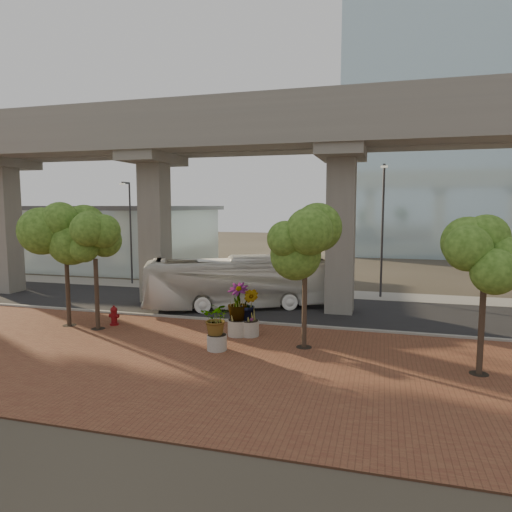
# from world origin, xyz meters

# --- Properties ---
(ground) EXTENTS (160.00, 160.00, 0.00)m
(ground) POSITION_xyz_m (0.00, 0.00, 0.00)
(ground) COLOR #352F27
(ground) RESTS_ON ground
(brick_plaza) EXTENTS (70.00, 13.00, 0.06)m
(brick_plaza) POSITION_xyz_m (0.00, -8.00, 0.03)
(brick_plaza) COLOR brown
(brick_plaza) RESTS_ON ground
(asphalt_road) EXTENTS (90.00, 8.00, 0.04)m
(asphalt_road) POSITION_xyz_m (0.00, 2.00, 0.02)
(asphalt_road) COLOR black
(asphalt_road) RESTS_ON ground
(curb_strip) EXTENTS (70.00, 0.25, 0.16)m
(curb_strip) POSITION_xyz_m (0.00, -2.00, 0.08)
(curb_strip) COLOR gray
(curb_strip) RESTS_ON ground
(far_sidewalk) EXTENTS (90.00, 3.00, 0.06)m
(far_sidewalk) POSITION_xyz_m (0.00, 7.50, 0.03)
(far_sidewalk) COLOR gray
(far_sidewalk) RESTS_ON ground
(transit_viaduct) EXTENTS (72.00, 5.60, 12.40)m
(transit_viaduct) POSITION_xyz_m (0.00, 2.00, 7.29)
(transit_viaduct) COLOR gray
(transit_viaduct) RESTS_ON ground
(station_pavilion) EXTENTS (23.00, 13.00, 6.30)m
(station_pavilion) POSITION_xyz_m (-20.00, 16.00, 3.22)
(station_pavilion) COLOR silver
(station_pavilion) RESTS_ON ground
(transit_bus) EXTENTS (11.48, 7.18, 3.18)m
(transit_bus) POSITION_xyz_m (-0.16, 1.40, 1.59)
(transit_bus) COLOR silver
(transit_bus) RESTS_ON ground
(fire_hydrant) EXTENTS (0.52, 0.47, 1.03)m
(fire_hydrant) POSITION_xyz_m (-5.13, -4.34, 0.56)
(fire_hydrant) COLOR maroon
(fire_hydrant) RESTS_ON ground
(planter_front) EXTENTS (1.92, 1.92, 2.11)m
(planter_front) POSITION_xyz_m (1.56, -6.83, 1.34)
(planter_front) COLOR #9F9B8F
(planter_front) RESTS_ON ground
(planter_right) EXTENTS (2.40, 2.40, 2.56)m
(planter_right) POSITION_xyz_m (1.75, -4.46, 1.61)
(planter_right) COLOR #A8A098
(planter_right) RESTS_ON ground
(planter_left) EXTENTS (2.12, 2.12, 2.33)m
(planter_left) POSITION_xyz_m (2.28, -4.34, 1.47)
(planter_left) COLOR gray
(planter_left) RESTS_ON ground
(street_tree_far_west) EXTENTS (4.07, 4.07, 6.35)m
(street_tree_far_west) POSITION_xyz_m (-7.36, -5.04, 4.54)
(street_tree_far_west) COLOR #413225
(street_tree_far_west) RESTS_ON ground
(street_tree_near_west) EXTENTS (3.61, 3.61, 6.30)m
(street_tree_near_west) POSITION_xyz_m (-5.50, -5.22, 4.69)
(street_tree_near_west) COLOR #413225
(street_tree_near_west) RESTS_ON ground
(street_tree_near_east) EXTENTS (3.39, 3.39, 6.01)m
(street_tree_near_east) POSITION_xyz_m (5.14, -5.43, 4.50)
(street_tree_near_east) COLOR #413225
(street_tree_near_east) RESTS_ON ground
(street_tree_far_east) EXTENTS (3.00, 3.00, 5.74)m
(street_tree_far_east) POSITION_xyz_m (11.97, -6.89, 4.41)
(street_tree_far_east) COLOR #413225
(street_tree_far_east) RESTS_ON ground
(streetlamp_west) EXTENTS (0.40, 1.18, 8.12)m
(streetlamp_west) POSITION_xyz_m (-11.09, 7.39, 4.74)
(streetlamp_west) COLOR #2D2D32
(streetlamp_west) RESTS_ON ground
(streetlamp_east) EXTENTS (0.44, 1.30, 8.98)m
(streetlamp_east) POSITION_xyz_m (8.34, 7.11, 5.24)
(streetlamp_east) COLOR #2C2B30
(streetlamp_east) RESTS_ON ground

